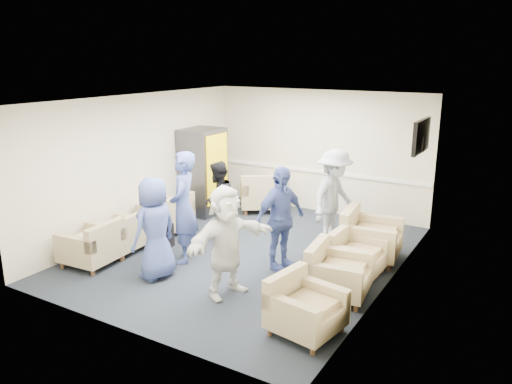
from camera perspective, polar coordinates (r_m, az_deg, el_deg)
The scene contains 25 objects.
floor at distance 8.94m, azimuth -0.97°, elevation -6.99°, with size 6.00×6.00×0.00m, color black.
ceiling at distance 8.30m, azimuth -1.05°, elevation 10.53°, with size 6.00×6.00×0.00m, color white.
back_wall at distance 11.13m, azimuth 7.14°, elevation 4.60°, with size 5.00×0.02×2.70m, color beige.
front_wall at distance 6.27m, azimuth -15.57°, elevation -4.23°, with size 5.00×0.02×2.70m, color beige.
left_wall at distance 10.03m, azimuth -13.28°, elevation 3.14°, with size 0.02×6.00×2.70m, color beige.
right_wall at distance 7.56m, azimuth 15.35°, elevation -0.91°, with size 0.02×6.00×2.70m, color beige.
chair_rail at distance 11.20m, azimuth 7.02°, elevation 2.32°, with size 4.98×0.04×0.06m, color white.
tv at distance 9.14m, azimuth 18.36°, elevation 6.07°, with size 0.10×1.00×0.58m.
armchair_left_near at distance 8.76m, azimuth -18.06°, elevation -5.96°, with size 0.88×0.88×0.66m.
armchair_left_mid at distance 9.22m, azimuth -14.98°, elevation -4.78°, with size 0.81×0.81×0.62m.
armchair_left_far at distance 10.02m, azimuth -10.00°, elevation -2.71°, with size 0.84×0.84×0.67m.
armchair_right_near at distance 6.45m, azimuth 5.36°, elevation -13.20°, with size 0.92×0.92×0.64m.
armchair_right_midnear at distance 7.40m, azimuth 9.02°, elevation -9.32°, with size 0.92×0.92×0.66m.
armchair_right_midfar at distance 8.16m, azimuth 11.16°, elevation -7.22°, with size 0.79×0.79×0.61m.
armchair_right_far at distance 8.80m, azimuth 12.65°, elevation -5.16°, with size 1.03×1.03×0.74m.
armchair_corner at distance 11.23m, azimuth 0.69°, elevation -0.29°, with size 1.31×1.31×0.76m.
vending_machine at distance 11.02m, azimuth -6.04°, elevation 2.36°, with size 0.77×0.89×1.88m.
backpack at distance 9.30m, azimuth -10.48°, elevation -4.58°, with size 0.34×0.27×0.52m.
pillow at distance 8.70m, azimuth -18.21°, elevation -4.91°, with size 0.43×0.33×0.13m, color beige.
person_front_left at distance 7.89m, azimuth -11.48°, elevation -4.08°, with size 0.79×0.52×1.63m, color #3C4D91.
person_mid_left at distance 8.42m, azimuth -8.30°, elevation -1.75°, with size 0.69×0.45×1.89m, color #3C4D91.
person_back_left at distance 9.40m, azimuth -4.34°, elevation -1.05°, with size 0.73×0.57×1.51m, color black.
person_back_right at distance 9.23m, azimuth 8.90°, elevation -0.60°, with size 1.15×0.66×1.78m, color silver.
person_mid_right at distance 8.03m, azimuth 2.76°, elevation -3.07°, with size 1.01×0.42×1.72m, color #3C4D91.
person_front_right at distance 7.18m, azimuth -3.43°, elevation -5.65°, with size 1.53×0.49×1.65m, color white.
Camera 1 is at (4.35, -7.04, 3.38)m, focal length 35.00 mm.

